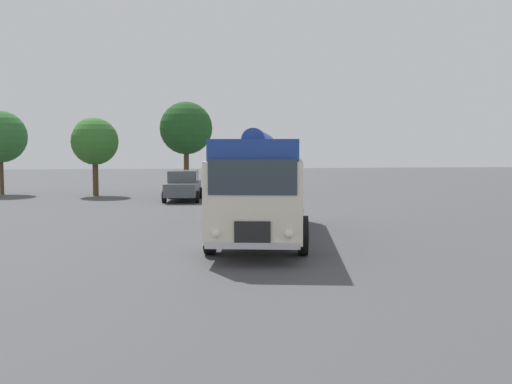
% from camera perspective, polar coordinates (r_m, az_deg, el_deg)
% --- Properties ---
extents(ground_plane, '(120.00, 120.00, 0.00)m').
position_cam_1_polar(ground_plane, '(19.65, -1.21, -4.47)').
color(ground_plane, '#474749').
extents(vintage_bus, '(4.16, 10.36, 3.49)m').
position_cam_1_polar(vintage_bus, '(19.70, 0.51, 1.09)').
color(vintage_bus, silver).
rests_on(vintage_bus, ground).
extents(car_near_left, '(2.26, 4.34, 1.66)m').
position_cam_1_polar(car_near_left, '(33.44, -6.95, 0.65)').
color(car_near_left, '#4C5156').
rests_on(car_near_left, ground).
extents(car_mid_left, '(2.21, 4.32, 1.66)m').
position_cam_1_polar(car_mid_left, '(32.42, -2.26, 0.56)').
color(car_mid_left, '#B7BABF').
rests_on(car_mid_left, ground).
extents(tree_far_left, '(3.22, 3.22, 5.20)m').
position_cam_1_polar(tree_far_left, '(40.54, -23.13, 4.79)').
color(tree_far_left, '#4C3823').
rests_on(tree_far_left, ground).
extents(tree_left_of_centre, '(2.83, 2.83, 4.71)m').
position_cam_1_polar(tree_left_of_centre, '(37.62, -15.20, 4.81)').
color(tree_left_of_centre, '#4C3823').
rests_on(tree_left_of_centre, ground).
extents(tree_centre, '(3.27, 3.27, 5.76)m').
position_cam_1_polar(tree_centre, '(37.60, -6.74, 5.99)').
color(tree_centre, '#4C3823').
rests_on(tree_centre, ground).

